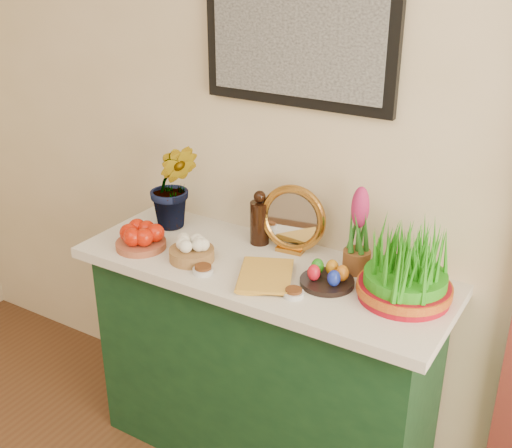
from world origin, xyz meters
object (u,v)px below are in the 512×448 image
at_px(hyacinth_green, 173,172).
at_px(mirror, 293,220).
at_px(book, 239,274).
at_px(sideboard, 263,368).
at_px(wheatgrass_sabzeh, 406,268).

distance_m(hyacinth_green, mirror, 0.53).
relative_size(mirror, book, 1.09).
height_order(sideboard, hyacinth_green, hyacinth_green).
distance_m(sideboard, book, 0.50).
bearing_deg(mirror, book, -100.30).
height_order(sideboard, wheatgrass_sabzeh, wheatgrass_sabzeh).
xyz_separation_m(book, wheatgrass_sabzeh, (0.54, 0.17, 0.10)).
bearing_deg(sideboard, book, -97.75).
bearing_deg(sideboard, mirror, 77.57).
xyz_separation_m(mirror, book, (-0.05, -0.29, -0.11)).
bearing_deg(mirror, hyacinth_green, -173.46).
bearing_deg(wheatgrass_sabzeh, book, -162.59).
distance_m(mirror, wheatgrass_sabzeh, 0.50).
distance_m(sideboard, mirror, 0.61).
relative_size(sideboard, hyacinth_green, 2.73).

